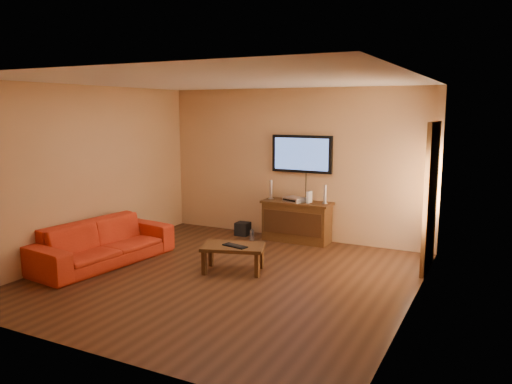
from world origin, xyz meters
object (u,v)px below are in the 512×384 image
Objects in this scene: speaker_right at (325,195)px; keyboard at (235,246)px; television at (302,154)px; bottle at (252,235)px; media_console at (297,221)px; game_console at (309,197)px; sofa at (103,236)px; speaker_left at (271,190)px; coffee_table at (233,249)px; subwoofer at (243,229)px; av_receiver at (294,199)px.

keyboard is at bearing -106.77° from speaker_right.
bottle is (-0.71, -0.57, -1.44)m from television.
television reaches higher than media_console.
sofa is at bearing -127.83° from game_console.
coffee_table is at bearing -80.10° from speaker_left.
game_console is 1.48m from subwoofer.
game_console is at bearing -43.35° from television.
sofa is at bearing -130.15° from media_console.
game_console reaches higher than coffee_table.
subwoofer is at bearing -16.54° from sofa.
keyboard reaches higher than subwoofer.
sofa is at bearing -135.76° from speaker_right.
coffee_table is 2.14m from subwoofer.
speaker_left is at bearing 179.92° from speaker_right.
television is 5.47× the size of game_console.
av_receiver is 1.21m from subwoofer.
game_console is at bearing -165.50° from speaker_right.
media_console is 1.09m from subwoofer.
game_console is at bearing -7.05° from media_console.
media_console is at bearing 86.61° from keyboard.
coffee_table is 4.14× the size of subwoofer.
keyboard is at bearing -69.00° from av_receiver.
bottle is (1.43, 2.16, -0.33)m from sofa.
av_receiver is (0.14, 1.96, 0.43)m from coffee_table.
speaker_right is at bearing 73.23° from keyboard.
game_console is at bearing 23.66° from av_receiver.
television is 0.86m from speaker_right.
speaker_left is 1.06× the size of speaker_right.
game_console is (-0.26, -0.07, -0.05)m from speaker_right.
speaker_right is 0.55m from av_receiver.
sofa is at bearing -166.03° from keyboard.
television is at bearing 162.33° from speaker_right.
bottle is at bearing 109.49° from keyboard.
game_console is at bearing 19.59° from bottle.
speaker_left reaches higher than keyboard.
speaker_left reaches higher than subwoofer.
speaker_right is (0.68, 2.03, 0.54)m from coffee_table.
television is at bearing 104.60° from av_receiver.
av_receiver is at bearing -8.14° from speaker_left.
speaker_left is 1.53× the size of bottle.
av_receiver is 1.00m from bottle.
speaker_left is 1.03m from speaker_right.
bottle is (-0.67, -0.34, -0.65)m from av_receiver.
speaker_right is at bearing 18.51° from bottle.
speaker_right is at bearing 30.70° from av_receiver.
sofa is at bearing -122.03° from speaker_left.
television reaches higher than av_receiver.
av_receiver is (-0.04, -0.03, 0.40)m from media_console.
bottle is at bearing -154.70° from game_console.
television is at bearing 142.36° from game_console.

